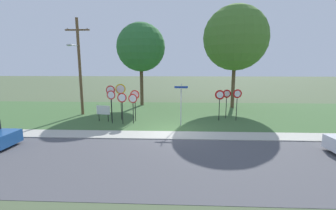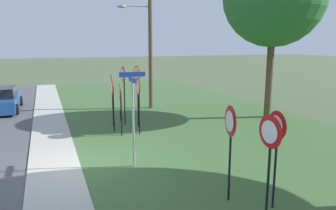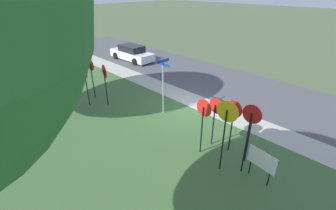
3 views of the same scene
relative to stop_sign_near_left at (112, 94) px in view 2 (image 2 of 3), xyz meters
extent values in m
plane|color=#4C5B3D|center=(3.81, -1.85, -1.73)|extent=(160.00, 160.00, 0.00)
cube|color=#ADAA9E|center=(3.81, -2.65, -1.70)|extent=(44.00, 1.60, 0.06)
cube|color=#3D6033|center=(3.81, 4.15, -1.71)|extent=(44.00, 12.00, 0.04)
cylinder|color=black|center=(0.00, 0.03, -0.67)|extent=(0.06, 0.06, 2.04)
cylinder|color=red|center=(0.00, -0.01, 0.29)|extent=(0.71, 0.09, 0.71)
cylinder|color=white|center=(0.00, -0.03, 0.29)|extent=(0.55, 0.06, 0.55)
cylinder|color=black|center=(0.77, 0.19, -0.72)|extent=(0.06, 0.06, 1.96)
cylinder|color=red|center=(0.77, 0.15, 0.21)|extent=(0.68, 0.12, 0.69)
cylinder|color=white|center=(0.77, 0.14, 0.21)|extent=(0.53, 0.08, 0.53)
cylinder|color=black|center=(-1.06, 0.79, -0.43)|extent=(0.06, 0.06, 2.52)
cylinder|color=red|center=(-1.06, 0.75, 0.77)|extent=(0.69, 0.04, 0.69)
cylinder|color=white|center=(-1.06, 0.73, 0.77)|extent=(0.54, 0.02, 0.54)
cylinder|color=black|center=(-0.40, 1.27, -0.41)|extent=(0.06, 0.06, 2.56)
cylinder|color=gold|center=(-0.40, 1.23, 0.81)|extent=(0.79, 0.12, 0.80)
cylinder|color=white|center=(-0.40, 1.21, 0.81)|extent=(0.62, 0.08, 0.62)
cylinder|color=black|center=(-0.84, 0.17, -0.59)|extent=(0.06, 0.06, 2.22)
cylinder|color=red|center=(-0.84, 0.13, 0.47)|extent=(0.67, 0.12, 0.67)
cylinder|color=white|center=(-0.84, 0.11, 0.47)|extent=(0.52, 0.09, 0.52)
cylinder|color=black|center=(0.78, 0.99, -0.62)|extent=(0.06, 0.06, 2.15)
cylinder|color=red|center=(0.78, 0.95, 0.40)|extent=(0.72, 0.06, 0.72)
cylinder|color=white|center=(0.78, 0.93, 0.40)|extent=(0.56, 0.03, 0.56)
cylinder|color=black|center=(7.41, 1.40, -0.62)|extent=(0.06, 0.06, 2.14)
cone|color=red|center=(7.41, 1.36, 0.37)|extent=(0.75, 0.17, 0.76)
cone|color=white|center=(7.41, 1.34, 0.37)|extent=(0.51, 0.11, 0.52)
cylinder|color=black|center=(8.78, 1.48, -0.58)|extent=(0.06, 0.06, 2.22)
cone|color=red|center=(8.78, 1.44, 0.46)|extent=(0.70, 0.06, 0.70)
cone|color=white|center=(8.78, 1.41, 0.46)|extent=(0.48, 0.03, 0.47)
cylinder|color=black|center=(8.12, 2.20, -0.63)|extent=(0.06, 0.06, 2.12)
cone|color=red|center=(8.12, 2.16, 0.36)|extent=(0.68, 0.06, 0.68)
cone|color=silver|center=(8.12, 2.14, 0.36)|extent=(0.46, 0.04, 0.46)
cylinder|color=#9EA0A8|center=(4.35, -0.23, -0.33)|extent=(0.07, 0.07, 2.73)
cylinder|color=#9EA0A8|center=(4.35, -0.23, 1.05)|extent=(0.09, 0.09, 0.03)
cube|color=navy|center=(4.35, -0.23, 1.11)|extent=(0.96, 0.04, 0.15)
cube|color=navy|center=(4.35, -0.23, 1.28)|extent=(0.04, 0.82, 0.15)
cylinder|color=brown|center=(-4.42, 3.23, 2.45)|extent=(0.24, 0.24, 8.29)
cylinder|color=#9EA0A8|center=(-4.42, 2.39, 4.28)|extent=(0.08, 1.68, 0.08)
ellipsoid|color=#B7B7BC|center=(-4.42, 1.55, 4.22)|extent=(0.40, 0.56, 0.18)
cylinder|color=black|center=(-2.08, 0.79, -1.42)|extent=(0.05, 0.05, 0.55)
cylinder|color=black|center=(-1.32, 0.68, -1.42)|extent=(0.05, 0.05, 0.55)
cube|color=white|center=(-1.70, 0.74, -0.79)|extent=(1.09, 0.18, 0.70)
cylinder|color=brown|center=(0.15, 8.27, 0.79)|extent=(0.36, 0.36, 4.97)
cube|color=#1E4C8C|center=(-6.98, -5.15, -1.24)|extent=(4.60, 1.78, 0.68)
cube|color=black|center=(-6.98, -5.15, -0.62)|extent=(2.31, 1.49, 0.56)
cylinder|color=black|center=(-5.55, -4.31, -1.42)|extent=(0.60, 0.19, 0.60)
cylinder|color=black|center=(-8.38, -4.26, -1.42)|extent=(0.60, 0.19, 0.60)
camera|label=1|loc=(4.12, -16.39, 2.62)|focal=24.24mm
camera|label=2|loc=(13.87, -2.75, 2.23)|focal=34.24mm
camera|label=3|loc=(-4.00, 7.61, 4.66)|focal=25.18mm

